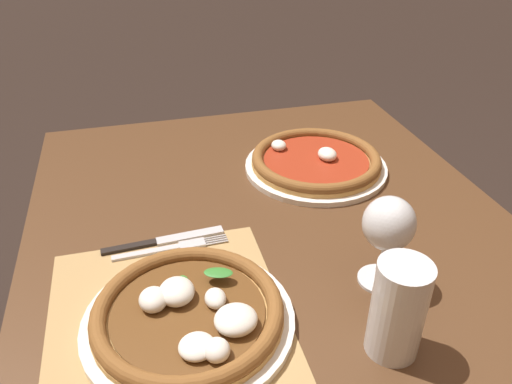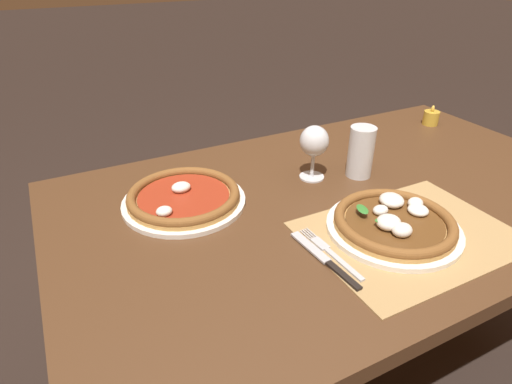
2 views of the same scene
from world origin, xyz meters
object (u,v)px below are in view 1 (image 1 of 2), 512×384
pizza_near (189,314)px  fork (172,248)px  knife (164,241)px  pizza_far (316,161)px  wine_glass (388,227)px  pint_glass (398,311)px

pizza_near → fork: size_ratio=1.52×
knife → pizza_far: bearing=117.6°
pizza_far → wine_glass: bearing=-4.4°
wine_glass → fork: size_ratio=0.77×
pizza_near → fork: pizza_near is taller
pizza_far → fork: (0.21, -0.34, -0.01)m
fork → knife: 0.03m
pizza_near → fork: (-0.18, -0.01, -0.02)m
wine_glass → fork: 0.37m
pizza_near → knife: (-0.20, -0.02, -0.02)m
wine_glass → knife: bearing=-119.7°
fork → knife: (-0.02, -0.01, 0.00)m
pizza_far → pint_glass: size_ratio=2.15×
pizza_near → pizza_far: size_ratio=0.98×
pizza_far → pint_glass: (0.50, -0.08, 0.05)m
wine_glass → fork: (-0.16, -0.31, -0.10)m
pint_glass → pizza_near: bearing=-112.6°
pizza_far → fork: pizza_far is taller
pint_glass → fork: 0.40m
pizza_near → fork: bearing=-178.2°
fork → pint_glass: bearing=42.7°
pizza_far → pint_glass: bearing=-8.6°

